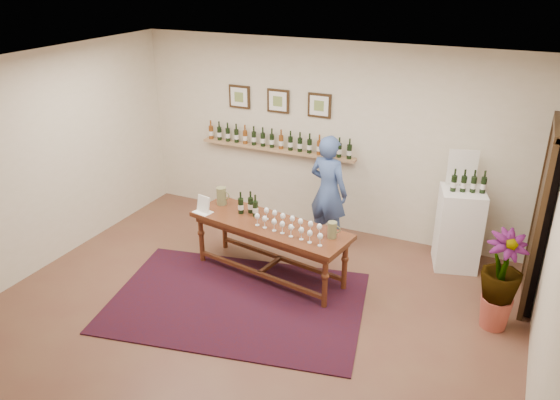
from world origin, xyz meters
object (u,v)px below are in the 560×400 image
at_px(tasting_table, 270,231).
at_px(potted_plant, 500,281).
at_px(person, 328,192).
at_px(display_pedestal, 458,229).

height_order(tasting_table, potted_plant, potted_plant).
xyz_separation_m(potted_plant, person, (-2.38, 1.06, 0.23)).
distance_m(potted_plant, person, 2.62).
height_order(tasting_table, display_pedestal, display_pedestal).
bearing_deg(potted_plant, person, 155.95).
bearing_deg(person, potted_plant, 170.34).
relative_size(tasting_table, potted_plant, 2.18).
height_order(display_pedestal, potted_plant, display_pedestal).
height_order(tasting_table, person, person).
distance_m(tasting_table, display_pedestal, 2.50).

